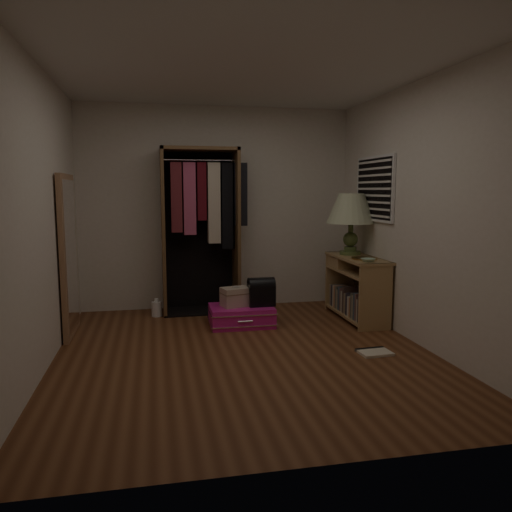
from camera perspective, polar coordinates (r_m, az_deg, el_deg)
name	(u,v)px	position (r m, az deg, el deg)	size (l,w,h in m)	color
ground	(245,353)	(4.81, -1.25, -11.06)	(4.00, 4.00, 0.00)	brown
room_walls	(252,194)	(4.62, -0.48, 7.11)	(3.52, 4.02, 2.60)	silver
console_bookshelf	(355,286)	(6.11, 11.25, -3.39)	(0.42, 1.12, 0.75)	#AA8352
open_wardrobe	(204,216)	(6.30, -5.99, 4.62)	(1.06, 0.50, 2.05)	brown
floor_mirror	(69,256)	(5.60, -20.61, 0.03)	(0.06, 0.80, 1.70)	#A1714E
pink_suitcase	(241,316)	(5.74, -1.68, -6.82)	(0.74, 0.54, 0.22)	#D01982
train_case	(236,297)	(5.69, -2.34, -4.67)	(0.36, 0.29, 0.23)	tan
black_bag	(261,291)	(5.71, 0.60, -4.03)	(0.30, 0.20, 0.33)	black
table_lamp	(351,210)	(6.19, 10.83, 5.20)	(0.76, 0.76, 0.75)	#46592B
brass_tray	(364,258)	(5.85, 12.27, -0.26)	(0.34, 0.34, 0.02)	olive
ceramic_bowl	(368,260)	(5.63, 12.68, -0.46)	(0.15, 0.15, 0.04)	#ABCDB0
white_jug	(157,309)	(6.26, -11.27, -5.92)	(0.17, 0.17, 0.22)	white
floor_book	(374,352)	(4.94, 13.31, -10.61)	(0.31, 0.26, 0.03)	beige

